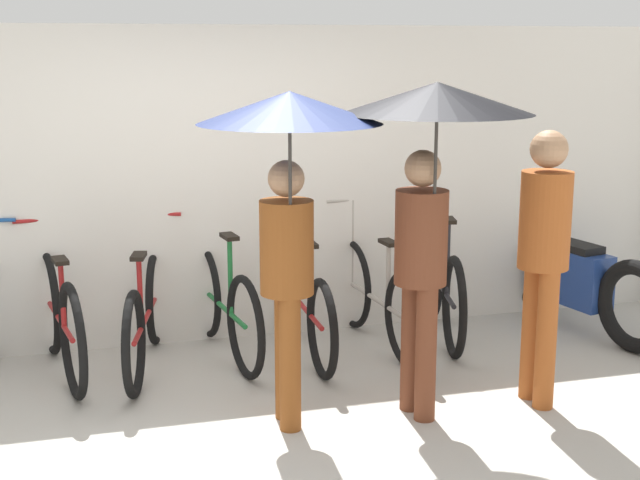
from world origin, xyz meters
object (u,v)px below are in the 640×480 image
(parked_bicycle_6, at_px, (442,287))
(motorcycle, at_px, (569,280))
(parked_bicycle_2, at_px, (145,317))
(parked_bicycle_3, at_px, (224,306))
(parked_bicycle_5, at_px, (377,298))
(parked_bicycle_1, at_px, (60,319))
(pedestrian_leading, at_px, (289,164))
(pedestrian_center, at_px, (432,151))
(pedestrian_trailing, at_px, (544,246))
(parked_bicycle_4, at_px, (303,305))

(parked_bicycle_6, distance_m, motorcycle, 1.08)
(parked_bicycle_6, height_order, motorcycle, parked_bicycle_6)
(parked_bicycle_2, bearing_deg, parked_bicycle_3, -67.82)
(parked_bicycle_2, relative_size, parked_bicycle_3, 1.03)
(parked_bicycle_5, bearing_deg, parked_bicycle_1, 84.20)
(parked_bicycle_2, relative_size, pedestrian_leading, 0.87)
(parked_bicycle_5, relative_size, pedestrian_center, 0.85)
(parked_bicycle_1, bearing_deg, parked_bicycle_5, -100.67)
(pedestrian_center, bearing_deg, parked_bicycle_1, -42.19)
(parked_bicycle_2, bearing_deg, parked_bicycle_6, -74.91)
(motorcycle, bearing_deg, parked_bicycle_2, 78.30)
(parked_bicycle_6, xyz_separation_m, pedestrian_trailing, (0.04, -1.44, 0.65))
(parked_bicycle_1, height_order, parked_bicycle_5, parked_bicycle_5)
(pedestrian_center, height_order, motorcycle, pedestrian_center)
(pedestrian_center, bearing_deg, parked_bicycle_2, -50.36)
(parked_bicycle_3, relative_size, pedestrian_trailing, 0.97)
(parked_bicycle_1, xyz_separation_m, motorcycle, (3.99, -0.02, 0.00))
(parked_bicycle_6, height_order, pedestrian_leading, pedestrian_leading)
(parked_bicycle_5, distance_m, pedestrian_leading, 2.06)
(parked_bicycle_4, distance_m, parked_bicycle_5, 0.58)
(parked_bicycle_3, height_order, parked_bicycle_5, parked_bicycle_5)
(pedestrian_leading, relative_size, motorcycle, 0.97)
(parked_bicycle_1, xyz_separation_m, parked_bicycle_6, (2.92, 0.07, -0.00))
(parked_bicycle_2, height_order, pedestrian_center, pedestrian_center)
(parked_bicycle_6, xyz_separation_m, pedestrian_center, (-0.76, -1.51, 1.27))
(parked_bicycle_3, bearing_deg, parked_bicycle_4, -107.03)
(parked_bicycle_1, relative_size, pedestrian_leading, 0.85)
(parked_bicycle_4, distance_m, parked_bicycle_6, 1.17)
(parked_bicycle_2, height_order, parked_bicycle_5, parked_bicycle_5)
(parked_bicycle_2, xyz_separation_m, pedestrian_trailing, (2.37, -1.34, 0.67))
(parked_bicycle_2, xyz_separation_m, parked_bicycle_4, (1.16, -0.00, -0.00))
(parked_bicycle_5, bearing_deg, pedestrian_center, 168.22)
(pedestrian_trailing, relative_size, motorcycle, 0.85)
(parked_bicycle_3, xyz_separation_m, pedestrian_center, (0.99, -1.51, 1.29))
(parked_bicycle_1, height_order, pedestrian_trailing, pedestrian_trailing)
(parked_bicycle_2, height_order, parked_bicycle_4, parked_bicycle_2)
(motorcycle, bearing_deg, pedestrian_center, 115.89)
(parked_bicycle_2, height_order, parked_bicycle_3, parked_bicycle_2)
(parked_bicycle_1, distance_m, parked_bicycle_5, 2.33)
(parked_bicycle_3, xyz_separation_m, parked_bicycle_6, (1.75, 0.00, 0.01))
(parked_bicycle_1, bearing_deg, parked_bicycle_2, -102.43)
(parked_bicycle_4, relative_size, pedestrian_trailing, 1.01)
(parked_bicycle_1, xyz_separation_m, parked_bicycle_4, (1.75, -0.03, -0.03))
(parked_bicycle_4, bearing_deg, pedestrian_leading, 163.17)
(parked_bicycle_5, distance_m, pedestrian_trailing, 1.61)
(pedestrian_trailing, bearing_deg, parked_bicycle_5, -65.80)
(motorcycle, bearing_deg, parked_bicycle_6, 73.37)
(parked_bicycle_5, relative_size, pedestrian_trailing, 1.00)
(parked_bicycle_3, xyz_separation_m, pedestrian_leading, (0.16, -1.42, 1.23))
(pedestrian_center, distance_m, pedestrian_trailing, 1.02)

